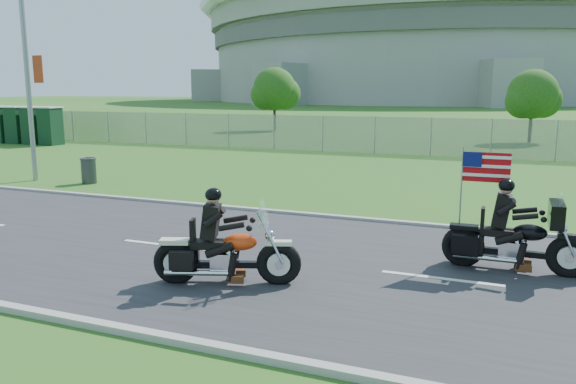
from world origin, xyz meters
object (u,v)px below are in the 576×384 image
at_px(streetlight, 29,30).
at_px(porta_toilet_c, 17,126).
at_px(porta_toilet_b, 34,126).
at_px(porta_toilet_a, 51,127).
at_px(motorcycle_follow, 515,241).
at_px(porta_toilet_d, 1,125).
at_px(trash_can, 89,171).
at_px(motorcycle_lead, 224,255).

distance_m(streetlight, porta_toilet_c, 17.34).
bearing_deg(porta_toilet_c, porta_toilet_b, 0.00).
xyz_separation_m(porta_toilet_a, motorcycle_follow, (27.21, -16.00, -0.53)).
relative_size(porta_toilet_b, porta_toilet_d, 1.00).
height_order(porta_toilet_d, motorcycle_follow, porta_toilet_d).
height_order(porta_toilet_a, porta_toilet_d, same).
height_order(porta_toilet_c, trash_can, porta_toilet_c).
distance_m(porta_toilet_d, motorcycle_follow, 35.25).
height_order(porta_toilet_d, motorcycle_lead, porta_toilet_d).
xyz_separation_m(porta_toilet_b, porta_toilet_c, (-1.40, 0.00, 0.00)).
distance_m(porta_toilet_d, trash_can, 19.83).
xyz_separation_m(porta_toilet_c, trash_can, (15.22, -10.79, -0.68)).
relative_size(porta_toilet_b, motorcycle_lead, 0.90).
height_order(streetlight, porta_toilet_a, streetlight).
relative_size(porta_toilet_d, motorcycle_lead, 0.90).
bearing_deg(porta_toilet_d, motorcycle_lead, -35.09).
bearing_deg(porta_toilet_b, porta_toilet_d, 180.00).
distance_m(streetlight, porta_toilet_d, 18.40).
xyz_separation_m(porta_toilet_b, motorcycle_follow, (28.61, -16.00, -0.53)).
relative_size(porta_toilet_a, porta_toilet_b, 1.00).
relative_size(porta_toilet_c, porta_toilet_d, 1.00).
height_order(motorcycle_lead, trash_can, motorcycle_lead).
bearing_deg(porta_toilet_b, porta_toilet_c, 180.00).
bearing_deg(porta_toilet_b, motorcycle_lead, -38.14).
bearing_deg(motorcycle_lead, porta_toilet_d, 124.79).
height_order(porta_toilet_c, porta_toilet_d, same).
distance_m(streetlight, porta_toilet_a, 15.39).
relative_size(porta_toilet_a, porta_toilet_c, 1.00).
bearing_deg(motorcycle_lead, trash_can, 121.52).
bearing_deg(motorcycle_follow, porta_toilet_a, 149.20).
bearing_deg(motorcycle_follow, porta_toilet_b, 150.44).
height_order(motorcycle_follow, trash_can, motorcycle_follow).
bearing_deg(motorcycle_follow, streetlight, 162.77).
distance_m(motorcycle_lead, trash_can, 12.73).
relative_size(porta_toilet_c, motorcycle_follow, 0.85).
bearing_deg(motorcycle_follow, porta_toilet_d, 152.67).
relative_size(streetlight, porta_toilet_b, 4.35).
bearing_deg(streetlight, porta_toilet_d, 142.83).
bearing_deg(trash_can, porta_toilet_c, 144.67).
distance_m(porta_toilet_b, motorcycle_lead, 30.27).
height_order(streetlight, porta_toilet_d, streetlight).
bearing_deg(porta_toilet_a, porta_toilet_d, 180.00).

